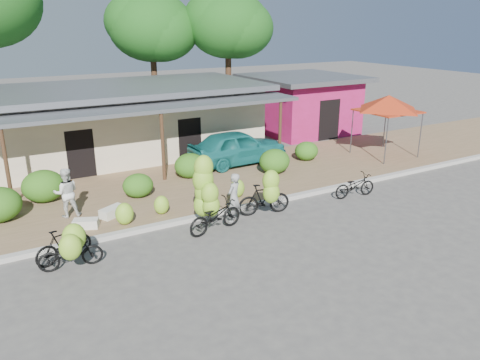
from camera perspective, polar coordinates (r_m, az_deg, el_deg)
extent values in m
plane|color=#4C4A47|center=(14.05, -0.12, -7.32)|extent=(100.00, 100.00, 0.00)
cube|color=#896A49|center=(18.21, -7.92, -1.08)|extent=(60.00, 6.00, 0.12)
cube|color=#A8A399|center=(15.63, -3.76, -4.27)|extent=(60.00, 0.25, 0.15)
cube|color=beige|center=(23.31, -13.70, 6.74)|extent=(12.00, 6.00, 3.10)
cube|color=slate|center=(23.04, -14.03, 10.82)|extent=(13.00, 7.00, 0.25)
cube|color=black|center=(20.66, -11.25, 4.14)|extent=(1.40, 0.12, 2.20)
cube|color=slate|center=(19.31, -10.57, 8.65)|extent=(13.00, 2.00, 0.15)
cylinder|color=#44291B|center=(17.74, -26.52, 1.19)|extent=(0.14, 0.14, 2.85)
cylinder|color=#44291B|center=(18.79, -9.38, 3.83)|extent=(0.14, 0.14, 2.85)
cylinder|color=#44291B|center=(21.31, 4.89, 5.78)|extent=(0.14, 0.14, 2.85)
cube|color=#B01B61|center=(28.02, 7.55, 8.95)|extent=(5.00, 5.00, 3.00)
cube|color=slate|center=(27.79, 7.69, 12.25)|extent=(6.00, 6.00, 0.25)
cube|color=black|center=(26.21, 10.75, 7.22)|extent=(1.40, 0.12, 2.20)
cylinder|color=#44291B|center=(29.31, -10.41, 12.44)|extent=(0.36, 0.36, 6.25)
ellipsoid|color=#1A4210|center=(29.16, -10.74, 17.87)|extent=(5.00, 5.00, 4.00)
ellipsoid|color=#1A4210|center=(29.28, -11.95, 18.39)|extent=(4.25, 4.25, 3.40)
cylinder|color=#44291B|center=(29.10, -1.43, 12.82)|extent=(0.36, 0.36, 6.38)
ellipsoid|color=#1A4210|center=(28.95, -1.47, 18.41)|extent=(4.85, 4.85, 3.88)
ellipsoid|color=#1A4210|center=(28.98, -2.70, 18.99)|extent=(4.13, 4.13, 3.30)
ellipsoid|color=#2D6216|center=(17.85, -22.86, -0.68)|extent=(1.46, 1.32, 1.14)
ellipsoid|color=#2D6216|center=(17.32, -12.33, -0.65)|extent=(1.11, 1.00, 0.87)
ellipsoid|color=#2D6216|center=(19.16, -6.13, 1.77)|extent=(1.28, 1.15, 1.00)
ellipsoid|color=#2D6216|center=(19.65, 4.23, 2.30)|extent=(1.32, 1.19, 1.03)
ellipsoid|color=#2D6216|center=(21.72, 8.10, 3.53)|extent=(1.11, 1.00, 0.86)
cylinder|color=#59595E|center=(21.71, 17.39, 4.53)|extent=(0.05, 0.05, 2.10)
cylinder|color=#59595E|center=(23.34, 21.12, 5.07)|extent=(0.05, 0.05, 2.10)
cylinder|color=#59595E|center=(23.21, 13.46, 5.75)|extent=(0.05, 0.05, 2.10)
cylinder|color=#59595E|center=(24.74, 17.23, 6.21)|extent=(0.05, 0.05, 2.10)
cube|color=#A92C12|center=(23.02, 17.56, 8.04)|extent=(2.40, 2.40, 0.06)
cone|color=#A92C12|center=(22.95, 17.65, 8.97)|extent=(3.50, 3.50, 0.70)
imported|color=black|center=(13.15, -19.97, -8.37)|extent=(1.69, 0.74, 0.86)
ellipsoid|color=#8BC832|center=(12.36, -19.96, -7.69)|extent=(0.55, 0.47, 0.69)
imported|color=black|center=(13.55, -20.70, -7.38)|extent=(1.67, 0.92, 0.97)
ellipsoid|color=#8BC832|center=(12.83, -19.58, -6.57)|extent=(0.60, 0.51, 0.74)
imported|color=black|center=(14.44, -3.03, -4.42)|extent=(2.00, 1.01, 1.00)
ellipsoid|color=#8BC832|center=(14.73, -4.50, -3.03)|extent=(0.62, 0.52, 0.77)
ellipsoid|color=#8BC832|center=(14.64, -4.23, -1.44)|extent=(0.70, 0.60, 0.88)
ellipsoid|color=#8BC832|center=(14.46, -4.52, 0.07)|extent=(0.67, 0.57, 0.84)
ellipsoid|color=#8BC832|center=(14.35, -4.47, 1.56)|extent=(0.62, 0.52, 0.77)
ellipsoid|color=#8BC832|center=(14.48, -3.53, -3.17)|extent=(0.56, 0.47, 0.70)
ellipsoid|color=#8BC832|center=(14.30, -3.70, -1.64)|extent=(0.56, 0.47, 0.70)
imported|color=black|center=(15.69, 2.95, -2.33)|extent=(1.87, 0.89, 1.09)
ellipsoid|color=#8BC832|center=(14.96, 3.83, -1.55)|extent=(0.56, 0.47, 0.70)
ellipsoid|color=#8BC832|center=(14.87, 3.79, -0.07)|extent=(0.57, 0.48, 0.71)
imported|color=black|center=(17.75, 13.82, -0.67)|extent=(1.74, 0.76, 0.89)
ellipsoid|color=#8BC832|center=(15.09, -13.91, -4.02)|extent=(0.57, 0.49, 0.71)
ellipsoid|color=#8BC832|center=(15.67, -9.55, -3.01)|extent=(0.51, 0.43, 0.63)
ellipsoid|color=#8BC832|center=(16.94, -0.31, -1.00)|extent=(0.54, 0.46, 0.67)
cube|color=silver|center=(15.91, -15.26, -3.74)|extent=(0.94, 0.75, 0.30)
cube|color=silver|center=(15.26, -18.28, -5.06)|extent=(0.84, 0.65, 0.28)
imported|color=gray|center=(15.04, -0.76, -2.15)|extent=(0.71, 0.64, 1.62)
imported|color=silver|center=(16.09, -20.42, -1.47)|extent=(0.88, 0.73, 1.64)
imported|color=#176766|center=(20.86, -0.31, 4.04)|extent=(4.55, 1.93, 1.53)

